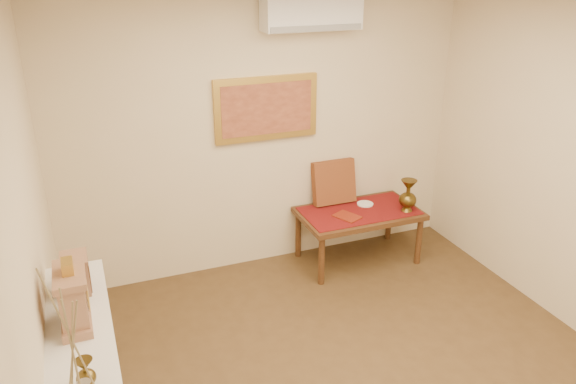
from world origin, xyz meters
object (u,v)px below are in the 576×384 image
mantel_clock (73,297)px  low_table (359,217)px  brass_urn_tall (408,192)px  wooden_chest (76,274)px  white_vase (76,373)px

mantel_clock → low_table: size_ratio=0.34×
mantel_clock → low_table: mantel_clock is taller
brass_urn_tall → low_table: bearing=158.8°
brass_urn_tall → mantel_clock: mantel_clock is taller
wooden_chest → low_table: wooden_chest is taller
mantel_clock → wooden_chest: mantel_clock is taller
brass_urn_tall → low_table: (-0.44, 0.17, -0.27)m
wooden_chest → white_vase: bearing=-90.2°
white_vase → wooden_chest: 1.41m
white_vase → brass_urn_tall: (3.10, 2.43, -0.68)m
white_vase → mantel_clock: (-0.02, 1.01, -0.28)m
brass_urn_tall → wooden_chest: wooden_chest is taller
brass_urn_tall → wooden_chest: (-3.10, -1.06, 0.35)m
low_table → brass_urn_tall: bearing=-21.2°
white_vase → low_table: bearing=44.4°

